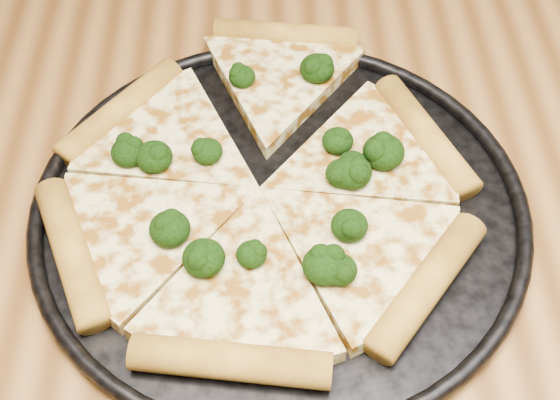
{
  "coord_description": "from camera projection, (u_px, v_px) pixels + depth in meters",
  "views": [
    {
      "loc": [
        -0.12,
        -0.36,
        1.2
      ],
      "look_at": [
        -0.11,
        0.0,
        0.77
      ],
      "focal_mm": 49.58,
      "sensor_mm": 36.0,
      "label": 1
    }
  ],
  "objects": [
    {
      "name": "broccoli_florets",
      "position": [
        281.0,
        179.0,
        0.56
      ],
      "size": [
        0.22,
        0.23,
        0.02
      ],
      "color": "black",
      "rests_on": "pizza"
    },
    {
      "name": "dining_table",
      "position": [
        412.0,
        279.0,
        0.65
      ],
      "size": [
        1.2,
        0.9,
        0.75
      ],
      "color": "olive",
      "rests_on": "ground"
    },
    {
      "name": "pizza",
      "position": [
        261.0,
        183.0,
        0.58
      ],
      "size": [
        0.33,
        0.36,
        0.02
      ],
      "rotation": [
        0.0,
        0.0,
        -0.14
      ],
      "color": "#E9E08E",
      "rests_on": "pizza_pan"
    },
    {
      "name": "pizza_pan",
      "position": [
        280.0,
        207.0,
        0.57
      ],
      "size": [
        0.37,
        0.37,
        0.02
      ],
      "color": "black",
      "rests_on": "dining_table"
    }
  ]
}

